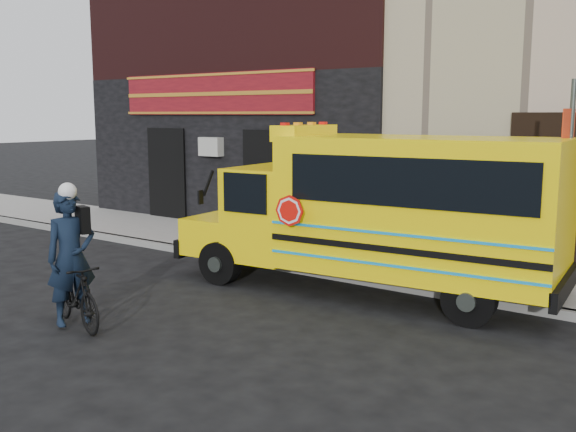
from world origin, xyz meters
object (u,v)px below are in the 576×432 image
Objects in this scene: sign_pole at (567,186)px; bicycle at (75,294)px; school_bus at (384,209)px; cyclist at (71,261)px.

sign_pole reaches higher than bicycle.
sign_pole is (2.71, 0.96, 0.49)m from school_bus.
bicycle is 0.50m from cyclist.
sign_pole is at bearing 19.47° from school_bus.
bicycle is 0.84× the size of cyclist.
school_bus is 5.21m from bicycle.
cyclist reaches higher than bicycle.
bicycle is at bearing -123.99° from school_bus.
cyclist is at bearing -124.42° from school_bus.
school_bus is 1.93× the size of sign_pole.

